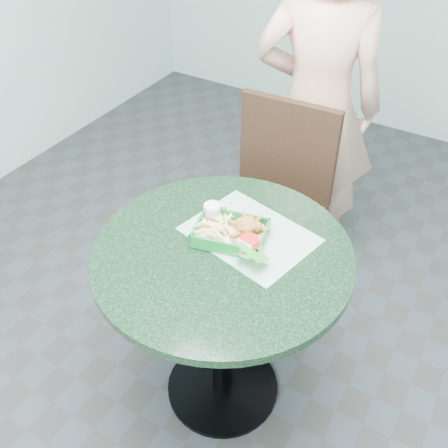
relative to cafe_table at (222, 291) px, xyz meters
The scene contains 10 objects.
floor 0.58m from the cafe_table, ahead, with size 4.00×5.00×0.02m, color #303335.
cafe_table is the anchor object (origin of this frame).
dining_chair 0.68m from the cafe_table, 101.27° to the left, with size 0.44×0.44×0.93m.
diner_person 1.04m from the cafe_table, 96.02° to the left, with size 0.63×0.41×1.73m, color #E6A88E.
placemat 0.21m from the cafe_table, 72.01° to the left, with size 0.40×0.30×0.00m, color #8FBDAD.
food_basket 0.20m from the cafe_table, 97.00° to the left, with size 0.23×0.17×0.05m.
crab_sandwich 0.24m from the cafe_table, 59.67° to the left, with size 0.12×0.12×0.07m.
fries_pile 0.23m from the cafe_table, 133.58° to the left, with size 0.11×0.12×0.04m, color #E5D88A, non-canonical shape.
sauce_ramekin 0.28m from the cafe_table, 124.68° to the left, with size 0.06×0.06×0.03m.
garnish_cup 0.22m from the cafe_table, ahead, with size 0.11×0.11×0.04m.
Camera 1 is at (0.64, -1.06, 1.91)m, focal length 42.00 mm.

